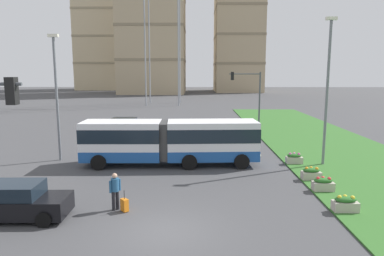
# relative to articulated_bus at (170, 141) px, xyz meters

# --- Properties ---
(ground_plane) EXTENTS (260.00, 260.00, 0.00)m
(ground_plane) POSITION_rel_articulated_bus_xyz_m (0.51, -10.20, -1.65)
(ground_plane) COLOR #424244
(grass_median) EXTENTS (10.00, 70.00, 0.08)m
(grass_median) POSITION_rel_articulated_bus_xyz_m (12.85, -0.20, -1.61)
(grass_median) COLOR #336628
(grass_median) RESTS_ON ground_plane
(articulated_bus) EXTENTS (11.92, 3.13, 3.00)m
(articulated_bus) POSITION_rel_articulated_bus_xyz_m (0.00, 0.00, 0.00)
(articulated_bus) COLOR white
(articulated_bus) RESTS_ON ground
(car_silver_hatch) EXTENTS (4.46, 2.14, 1.58)m
(car_silver_hatch) POSITION_rel_articulated_bus_xyz_m (-5.53, 12.45, -0.90)
(car_silver_hatch) COLOR #B7BABF
(car_silver_hatch) RESTS_ON ground
(car_black_sedan) EXTENTS (4.44, 2.10, 1.58)m
(car_black_sedan) POSITION_rel_articulated_bus_xyz_m (-6.03, -9.00, -0.90)
(car_black_sedan) COLOR black
(car_black_sedan) RESTS_ON ground
(pedestrian_crossing) EXTENTS (0.46, 0.42, 1.74)m
(pedestrian_crossing) POSITION_rel_articulated_bus_xyz_m (-1.96, -7.99, -0.65)
(pedestrian_crossing) COLOR black
(pedestrian_crossing) RESTS_ON ground
(rolling_suitcase) EXTENTS (0.42, 0.43, 0.97)m
(rolling_suitcase) POSITION_rel_articulated_bus_xyz_m (-1.51, -8.19, -1.34)
(rolling_suitcase) COLOR orange
(rolling_suitcase) RESTS_ON ground
(flower_planter_0) EXTENTS (1.10, 0.56, 0.74)m
(flower_planter_0) POSITION_rel_articulated_bus_xyz_m (8.45, -8.20, -1.23)
(flower_planter_0) COLOR #B7AD9E
(flower_planter_0) RESTS_ON grass_median
(flower_planter_1) EXTENTS (1.10, 0.56, 0.74)m
(flower_planter_1) POSITION_rel_articulated_bus_xyz_m (8.45, -5.39, -1.23)
(flower_planter_1) COLOR #B7AD9E
(flower_planter_1) RESTS_ON grass_median
(flower_planter_2) EXTENTS (1.10, 0.56, 0.74)m
(flower_planter_2) POSITION_rel_articulated_bus_xyz_m (8.45, -3.44, -1.23)
(flower_planter_2) COLOR #B7AD9E
(flower_planter_2) RESTS_ON grass_median
(flower_planter_3) EXTENTS (1.10, 0.56, 0.74)m
(flower_planter_3) POSITION_rel_articulated_bus_xyz_m (8.45, 0.19, -1.23)
(flower_planter_3) COLOR #B7AD9E
(flower_planter_3) RESTS_ON grass_median
(traffic_light_far_right) EXTENTS (3.12, 0.28, 6.24)m
(traffic_light_far_right) POSITION_rel_articulated_bus_xyz_m (7.10, 11.80, 2.57)
(traffic_light_far_right) COLOR #474C51
(traffic_light_far_right) RESTS_ON ground
(streetlight_left) EXTENTS (0.70, 0.28, 8.80)m
(streetlight_left) POSITION_rel_articulated_bus_xyz_m (-7.99, 1.19, 3.19)
(streetlight_left) COLOR slate
(streetlight_left) RESTS_ON ground
(streetlight_median) EXTENTS (0.70, 0.28, 9.72)m
(streetlight_median) POSITION_rel_articulated_bus_xyz_m (10.35, 0.00, 3.66)
(streetlight_median) COLOR slate
(streetlight_median) RESTS_ON ground
(apartment_tower_west) EXTENTS (17.93, 15.45, 51.78)m
(apartment_tower_west) POSITION_rel_articulated_bus_xyz_m (-29.49, 101.03, 24.26)
(apartment_tower_west) COLOR beige
(apartment_tower_west) RESTS_ON ground
(apartment_tower_westcentre) EXTENTS (18.32, 20.04, 35.95)m
(apartment_tower_westcentre) POSITION_rel_articulated_bus_xyz_m (-10.62, 81.08, 16.34)
(apartment_tower_westcentre) COLOR tan
(apartment_tower_westcentre) RESTS_ON ground
(apartment_tower_centre) EXTENTS (14.21, 18.42, 41.16)m
(apartment_tower_centre) POSITION_rel_articulated_bus_xyz_m (14.69, 89.21, 18.95)
(apartment_tower_centre) COLOR tan
(apartment_tower_centre) RESTS_ON ground
(transmission_pylon) EXTENTS (9.00, 6.24, 33.22)m
(transmission_pylon) POSITION_rel_articulated_bus_xyz_m (-4.44, 44.63, 16.40)
(transmission_pylon) COLOR gray
(transmission_pylon) RESTS_ON ground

